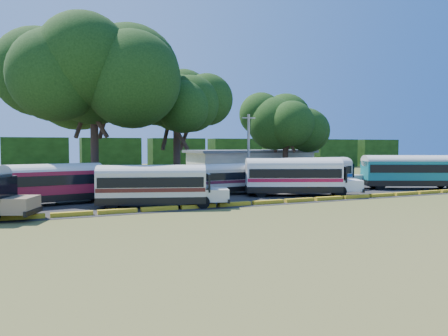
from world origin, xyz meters
name	(u,v)px	position (x,y,z in m)	size (l,w,h in m)	color
ground	(222,209)	(0.00, 0.00, 0.00)	(160.00, 160.00, 0.00)	#40501A
asphalt_strip	(183,192)	(1.00, 12.00, 0.01)	(64.00, 24.00, 0.02)	black
curb	(217,205)	(0.00, 1.00, 0.15)	(53.70, 0.45, 0.30)	gold
terminal_building	(250,163)	(18.00, 30.00, 2.03)	(19.00, 9.00, 4.00)	silver
treeline_backdrop	(111,155)	(0.00, 48.00, 3.00)	(130.00, 4.00, 6.00)	black
bus_red	(52,181)	(-11.44, 7.47, 1.88)	(10.22, 4.21, 3.27)	black
bus_cream_west	(155,183)	(-4.36, 2.74, 1.84)	(10.14, 5.41, 3.25)	black
bus_cream_east	(226,177)	(4.14, 8.53, 1.67)	(9.12, 2.84, 2.95)	black
bus_white_red	(295,175)	(9.60, 4.78, 1.99)	(10.89, 6.61, 3.52)	black
bus_white_blue	(315,172)	(14.30, 8.25, 1.95)	(10.68, 3.40, 3.45)	black
bus_teal	(409,170)	(24.39, 5.27, 2.10)	(11.25, 7.10, 3.66)	black
tree_west	(93,73)	(-6.83, 16.99, 12.14)	(14.56, 14.56, 17.51)	#36231B
tree_center	(177,103)	(2.28, 17.76, 9.46)	(8.82, 8.82, 12.76)	#36231B
tree_east	(286,119)	(20.74, 24.28, 8.46)	(9.93, 9.93, 12.13)	#36231B
utility_pole	(248,150)	(9.38, 13.89, 4.20)	(1.60, 0.30, 8.18)	gray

